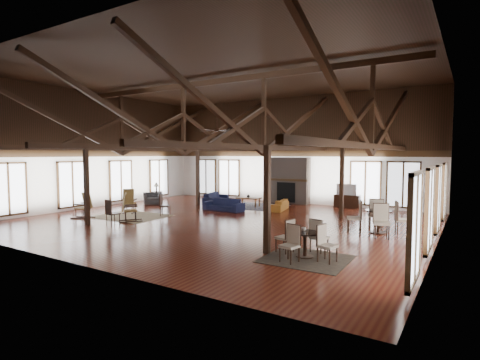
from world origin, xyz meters
The scene contains 31 objects.
floor centered at (0.00, 0.00, 0.00)m, with size 16.00×16.00×0.00m, color #592312.
ceiling centered at (0.00, 0.00, 6.00)m, with size 16.00×14.00×0.02m, color black.
wall_back centered at (0.00, 7.00, 3.00)m, with size 16.00×0.02×6.00m, color white.
wall_front centered at (0.00, -7.00, 3.00)m, with size 16.00×0.02×6.00m, color white.
wall_left centered at (-8.00, 0.00, 3.00)m, with size 0.02×14.00×6.00m, color white.
wall_right centered at (8.00, 0.00, 3.00)m, with size 0.02×14.00×6.00m, color white.
roof_truss centered at (0.00, 0.00, 4.03)m, with size 15.60×14.07×3.14m.
post_grid centered at (0.00, 0.00, 1.52)m, with size 8.16×7.16×3.05m.
fireplace centered at (0.00, 6.67, 1.29)m, with size 2.50×0.69×2.60m.
ceiling_fan centered at (0.50, -1.00, 3.73)m, with size 1.60×1.60×0.75m.
sofa_navy_front centered at (-1.52, 2.40, 0.30)m, with size 2.02×0.79×0.59m, color black.
sofa_navy_left centered at (-3.36, 4.30, 0.31)m, with size 0.82×2.09×0.61m, color black.
sofa_orange centered at (0.67, 4.02, 0.26)m, with size 0.69×1.75×0.51m, color brown.
coffee_table centered at (-1.22, 4.33, 0.43)m, with size 1.33×0.77×0.48m.
vase centered at (-1.25, 4.33, 0.57)m, with size 0.16×0.16×0.17m, color #B2B2B2.
armchair centered at (-6.29, 2.29, 0.32)m, with size 0.97×0.85×0.63m, color #353538.
side_table_lamp centered at (-6.77, 3.12, 0.44)m, with size 0.46×0.46×1.16m.
rocking_chair_a centered at (-4.85, -0.63, 0.55)m, with size 0.89×1.02×1.16m.
rocking_chair_b centered at (-3.17, -2.20, 0.57)m, with size 0.97×1.03×1.20m.
rocking_chair_c centered at (-5.36, -2.64, 0.55)m, with size 1.01×0.75×1.16m.
side_chair_a centered at (-2.91, -0.39, 0.58)m, with size 0.57×0.57×1.00m.
side_chair_b centered at (-3.06, -3.14, 0.59)m, with size 0.49×0.49×1.02m.
cafe_table_near centered at (5.07, -3.31, 0.48)m, with size 1.88×1.88×0.96m.
cafe_table_far centered at (6.09, 0.96, 0.56)m, with size 2.20×2.20×1.13m.
cup_near centered at (4.98, -3.23, 0.74)m, with size 0.13×0.13×0.10m, color #B2B2B2.
cup_far centered at (6.13, 0.94, 0.86)m, with size 0.11×0.11×0.09m, color #B2B2B2.
tv_console centered at (3.34, 6.75, 0.33)m, with size 1.31×0.49×0.65m, color black.
television centered at (3.30, 6.75, 0.94)m, with size 1.01×0.13×0.58m, color #B2B2B2.
rug_tan centered at (-4.08, -1.22, 0.01)m, with size 3.08×2.42×0.01m, color #C6AE8A.
rug_navy centered at (-1.10, 4.48, 0.01)m, with size 3.45×2.59×0.01m, color #1A1D49.
rug_dark centered at (5.17, -3.48, 0.01)m, with size 2.18×1.98×0.01m, color black.
Camera 1 is at (8.86, -12.71, 2.80)m, focal length 28.00 mm.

